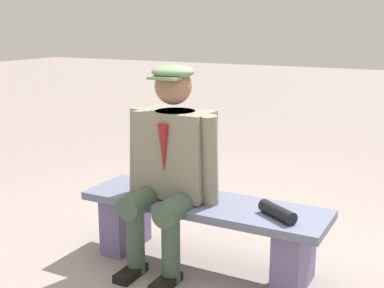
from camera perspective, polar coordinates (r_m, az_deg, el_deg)
name	(u,v)px	position (r m, az deg, el deg)	size (l,w,h in m)	color
ground_plane	(203,265)	(3.30, 1.22, -13.45)	(30.00, 30.00, 0.00)	gray
bench	(203,224)	(3.19, 1.24, -8.93)	(1.54, 0.45, 0.43)	slate
seated_man	(171,160)	(3.10, -2.40, -1.84)	(0.61, 0.59, 1.25)	gray
rolled_magazine	(277,212)	(2.89, 9.57, -7.52)	(0.07, 0.07, 0.26)	black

